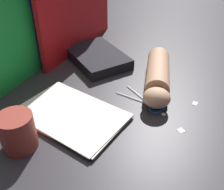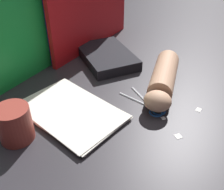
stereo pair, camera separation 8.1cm
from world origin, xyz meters
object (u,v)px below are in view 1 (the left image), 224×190
(book_closed, at_px, (97,57))
(hand_forearm, at_px, (158,77))
(scissors, at_px, (148,103))
(mug, at_px, (18,132))
(paper_stack, at_px, (71,114))

(book_closed, distance_m, hand_forearm, 0.30)
(scissors, height_order, mug, mug)
(paper_stack, xyz_separation_m, scissors, (0.20, -0.16, -0.00))
(book_closed, bearing_deg, mug, -163.88)
(mug, bearing_deg, book_closed, 16.12)
(paper_stack, distance_m, book_closed, 0.37)
(book_closed, bearing_deg, paper_stack, -153.09)
(mug, bearing_deg, paper_stack, -7.03)
(book_closed, relative_size, scissors, 1.79)
(book_closed, xyz_separation_m, mug, (-0.50, -0.14, 0.03))
(book_closed, distance_m, scissors, 0.35)
(book_closed, height_order, mug, mug)
(paper_stack, height_order, scissors, paper_stack)
(paper_stack, bearing_deg, book_closed, 26.91)
(book_closed, relative_size, hand_forearm, 1.00)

